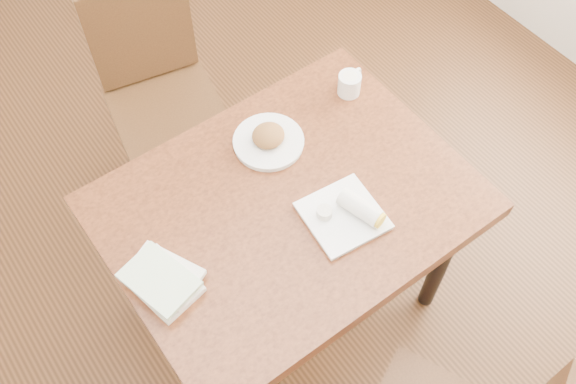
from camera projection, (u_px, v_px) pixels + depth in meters
ground at (288, 301)px, 2.61m from camera, size 4.00×5.00×0.01m
table at (288, 215)px, 2.05m from camera, size 1.11×0.85×0.75m
chair_far at (158, 84)px, 2.53m from camera, size 0.49×0.49×0.95m
plate_scone at (269, 140)px, 2.09m from camera, size 0.23×0.23×0.07m
coffee_mug at (350, 83)px, 2.20m from camera, size 0.11×0.08×0.08m
plate_burrito at (348, 213)px, 1.93m from camera, size 0.25×0.25×0.08m
book_stack at (162, 280)px, 1.80m from camera, size 0.22×0.25×0.06m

